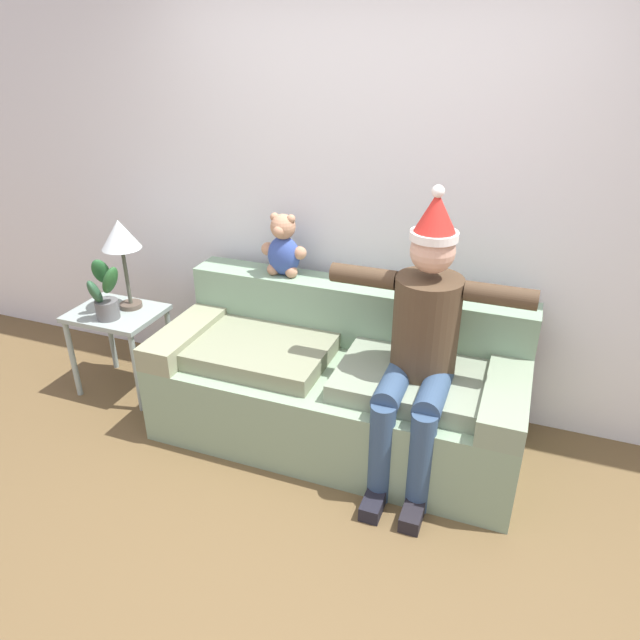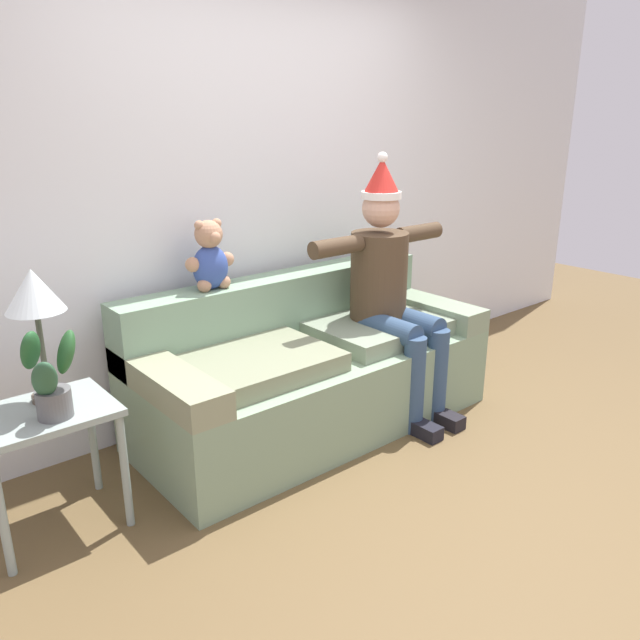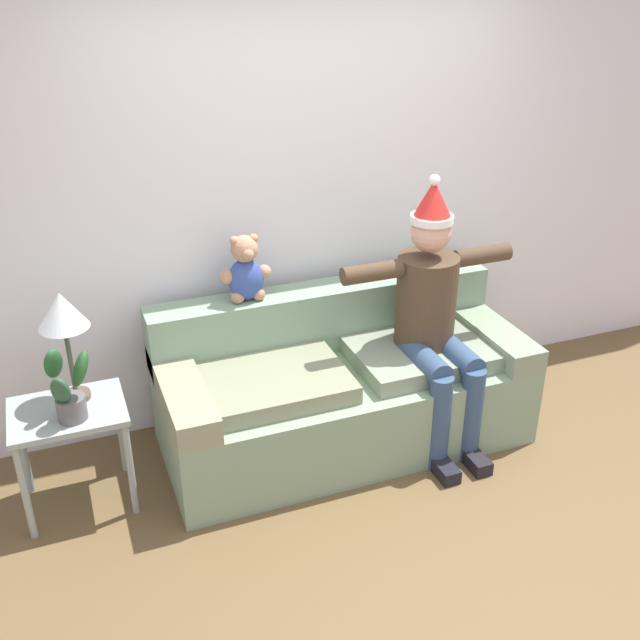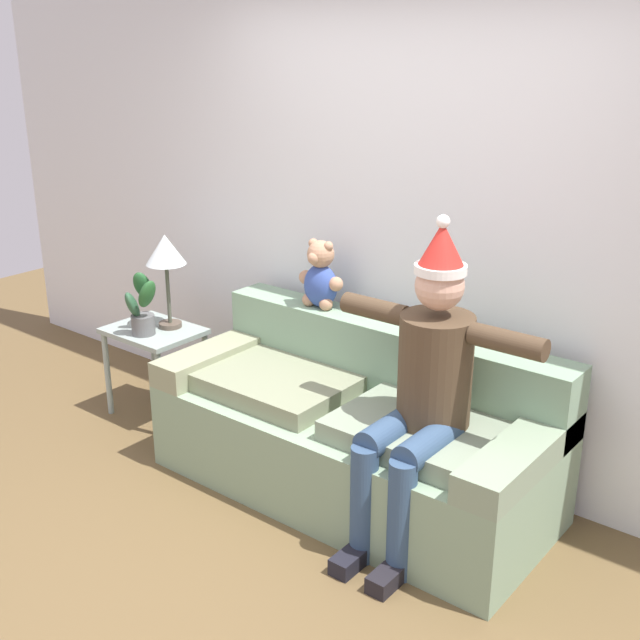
{
  "view_description": "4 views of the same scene",
  "coord_description": "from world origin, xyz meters",
  "px_view_note": "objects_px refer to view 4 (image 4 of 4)",
  "views": [
    {
      "loc": [
        0.91,
        -1.7,
        2.18
      ],
      "look_at": [
        -0.06,
        0.87,
        0.8
      ],
      "focal_mm": 32.62,
      "sensor_mm": 36.0,
      "label": 1
    },
    {
      "loc": [
        -2.11,
        -1.58,
        1.74
      ],
      "look_at": [
        -0.12,
        0.78,
        0.72
      ],
      "focal_mm": 34.89,
      "sensor_mm": 36.0,
      "label": 2
    },
    {
      "loc": [
        -1.43,
        -2.33,
        2.59
      ],
      "look_at": [
        -0.17,
        0.91,
        0.84
      ],
      "focal_mm": 41.52,
      "sensor_mm": 36.0,
      "label": 3
    },
    {
      "loc": [
        2.15,
        -1.99,
        2.28
      ],
      "look_at": [
        -0.19,
        0.96,
        0.92
      ],
      "focal_mm": 44.87,
      "sensor_mm": 36.0,
      "label": 4
    }
  ],
  "objects_px": {
    "couch": "(356,431)",
    "teddy_bear": "(320,277)",
    "person_seated": "(424,385)",
    "table_lamp": "(166,254)",
    "side_table": "(155,343)",
    "potted_plant": "(142,307)"
  },
  "relations": [
    {
      "from": "couch",
      "to": "teddy_bear",
      "type": "xyz_separation_m",
      "value": [
        -0.46,
        0.28,
        0.68
      ]
    },
    {
      "from": "couch",
      "to": "side_table",
      "type": "relative_size",
      "value": 3.6
    },
    {
      "from": "person_seated",
      "to": "table_lamp",
      "type": "xyz_separation_m",
      "value": [
        -1.92,
        0.18,
        0.24
      ]
    },
    {
      "from": "couch",
      "to": "table_lamp",
      "type": "bearing_deg",
      "value": 179.12
    },
    {
      "from": "couch",
      "to": "table_lamp",
      "type": "xyz_separation_m",
      "value": [
        -1.43,
        0.02,
        0.7
      ]
    },
    {
      "from": "side_table",
      "to": "potted_plant",
      "type": "bearing_deg",
      "value": -76.29
    },
    {
      "from": "teddy_bear",
      "to": "table_lamp",
      "type": "height_order",
      "value": "teddy_bear"
    },
    {
      "from": "teddy_bear",
      "to": "couch",
      "type": "bearing_deg",
      "value": -31.11
    },
    {
      "from": "teddy_bear",
      "to": "side_table",
      "type": "bearing_deg",
      "value": -161.62
    },
    {
      "from": "person_seated",
      "to": "side_table",
      "type": "bearing_deg",
      "value": 177.16
    },
    {
      "from": "person_seated",
      "to": "side_table",
      "type": "xyz_separation_m",
      "value": [
        -1.97,
        0.1,
        -0.31
      ]
    },
    {
      "from": "side_table",
      "to": "potted_plant",
      "type": "xyz_separation_m",
      "value": [
        0.02,
        -0.09,
        0.26
      ]
    },
    {
      "from": "couch",
      "to": "potted_plant",
      "type": "bearing_deg",
      "value": -173.8
    },
    {
      "from": "person_seated",
      "to": "teddy_bear",
      "type": "height_order",
      "value": "person_seated"
    },
    {
      "from": "couch",
      "to": "teddy_bear",
      "type": "height_order",
      "value": "teddy_bear"
    },
    {
      "from": "person_seated",
      "to": "table_lamp",
      "type": "relative_size",
      "value": 2.67
    },
    {
      "from": "side_table",
      "to": "potted_plant",
      "type": "height_order",
      "value": "potted_plant"
    },
    {
      "from": "person_seated",
      "to": "potted_plant",
      "type": "distance_m",
      "value": 1.95
    },
    {
      "from": "person_seated",
      "to": "potted_plant",
      "type": "xyz_separation_m",
      "value": [
        -1.95,
        0.0,
        -0.05
      ]
    },
    {
      "from": "side_table",
      "to": "table_lamp",
      "type": "relative_size",
      "value": 0.99
    },
    {
      "from": "potted_plant",
      "to": "person_seated",
      "type": "bearing_deg",
      "value": -0.09
    },
    {
      "from": "person_seated",
      "to": "side_table",
      "type": "relative_size",
      "value": 2.7
    }
  ]
}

